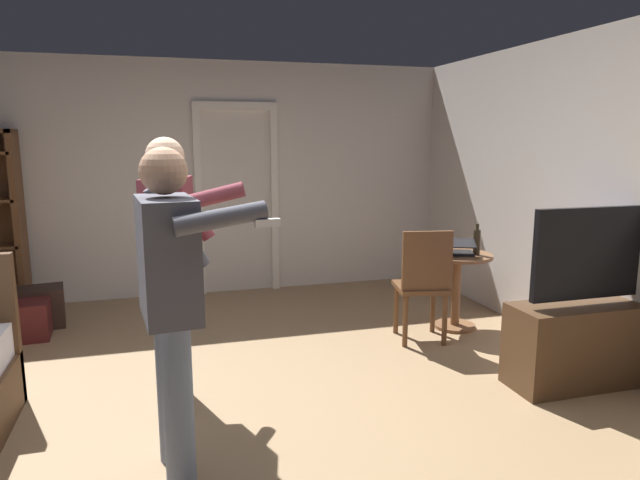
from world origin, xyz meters
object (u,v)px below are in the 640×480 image
person_striped_shirt (171,254)px  suitcase_small (14,321)px  tv_flatscreen (593,332)px  person_blue_shirt (171,289)px  wooden_chair (423,281)px  suitcase_dark (32,308)px  bottle_on_table (477,242)px  laptop (456,249)px  side_table (457,278)px

person_striped_shirt → suitcase_small: bearing=129.1°
tv_flatscreen → person_blue_shirt: size_ratio=0.75×
wooden_chair → suitcase_small: size_ratio=1.73×
suitcase_dark → suitcase_small: size_ratio=0.97×
tv_flatscreen → suitcase_dark: bearing=149.6°
bottle_on_table → person_striped_shirt: size_ratio=0.16×
tv_flatscreen → suitcase_small: (-4.21, 2.12, -0.21)m
laptop → suitcase_dark: (-3.74, 1.12, -0.57)m
bottle_on_table → person_blue_shirt: size_ratio=0.17×
wooden_chair → person_blue_shirt: 2.56m
side_table → wooden_chair: 0.55m
bottle_on_table → person_striped_shirt: (-2.68, -0.78, 0.19)m
person_blue_shirt → laptop: bearing=32.9°
bottle_on_table → person_blue_shirt: (-2.70, -1.59, 0.18)m
person_striped_shirt → suitcase_dark: bearing=122.7°
wooden_chair → suitcase_dark: (-3.32, 1.35, -0.36)m
person_blue_shirt → suitcase_small: 2.90m
side_table → bottle_on_table: bearing=-29.7°
suitcase_small → wooden_chair: bearing=-20.8°
bottle_on_table → tv_flatscreen: bearing=-80.9°
tv_flatscreen → suitcase_dark: size_ratio=2.32×
side_table → bottle_on_table: bottle_on_table is taller
laptop → bottle_on_table: size_ratio=1.49×
person_blue_shirt → suitcase_small: size_ratio=2.98×
wooden_chair → person_blue_shirt: person_blue_shirt is taller
laptop → suitcase_small: bearing=167.9°
laptop → person_striped_shirt: 2.64m
person_striped_shirt → laptop: bearing=18.2°
bottle_on_table → laptop: bearing=167.9°
wooden_chair → suitcase_dark: wooden_chair is taller
bottle_on_table → suitcase_small: bearing=167.9°
person_striped_shirt → suitcase_small: person_striped_shirt is taller
side_table → suitcase_dark: side_table is taller
laptop → wooden_chair: 0.52m
side_table → laptop: size_ratio=1.64×
laptop → person_blue_shirt: person_blue_shirt is taller
bottle_on_table → suitcase_dark: size_ratio=0.52×
tv_flatscreen → person_blue_shirt: bearing=-173.5°
laptop → bottle_on_table: 0.20m
tv_flatscreen → bottle_on_table: size_ratio=4.48×
tv_flatscreen → person_striped_shirt: (-2.88, 0.48, 0.64)m
side_table → person_striped_shirt: 2.73m
tv_flatscreen → side_table: 1.38m
laptop → tv_flatscreen: bearing=-73.3°
person_striped_shirt → side_table: bearing=18.7°
suitcase_dark → suitcase_small: bearing=-113.4°
side_table → bottle_on_table: (0.14, -0.08, 0.35)m
tv_flatscreen → laptop: tv_flatscreen is taller
wooden_chair → person_blue_shirt: bearing=-146.2°
tv_flatscreen → person_blue_shirt: 2.98m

